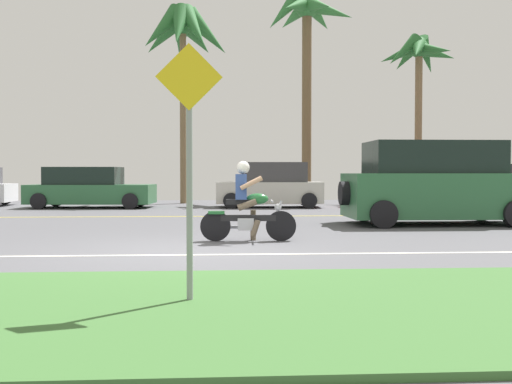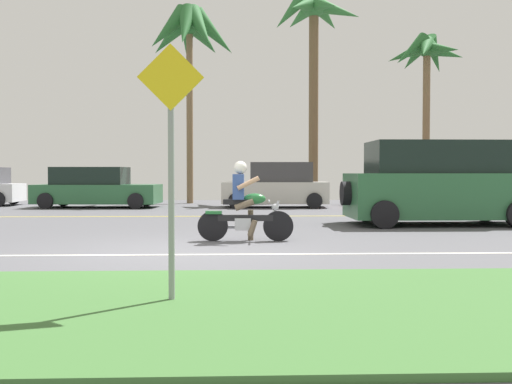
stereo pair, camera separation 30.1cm
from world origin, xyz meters
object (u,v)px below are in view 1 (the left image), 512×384
object	(u,v)px
parked_car_1	(89,189)
palm_tree_2	(183,36)
suv_nearby	(434,184)
palm_tree_0	(418,60)
parked_car_2	(272,186)
palm_tree_1	(307,24)
street_sign	(189,147)
parked_car_3	(407,187)
motorcyclist	(247,207)

from	to	relation	value
parked_car_1	palm_tree_2	bearing A→B (deg)	42.01
suv_nearby	palm_tree_0	size ratio (longest dim) A/B	0.62
suv_nearby	palm_tree_0	bearing A→B (deg)	73.21
parked_car_2	palm_tree_1	xyz separation A→B (m)	(1.87, 3.94, 6.94)
suv_nearby	street_sign	xyz separation A→B (m)	(-5.51, -8.56, 0.52)
parked_car_2	parked_car_3	world-z (taller)	parked_car_2
parked_car_2	palm_tree_1	distance (m)	8.20
motorcyclist	palm_tree_0	bearing A→B (deg)	60.80
motorcyclist	street_sign	size ratio (longest dim) A/B	0.72
palm_tree_0	palm_tree_1	world-z (taller)	palm_tree_1
parked_car_3	palm_tree_0	distance (m)	7.03
palm_tree_0	street_sign	distance (m)	22.16
suv_nearby	palm_tree_1	bearing A→B (deg)	97.26
suv_nearby	palm_tree_1	xyz separation A→B (m)	(-1.45, 11.41, 6.73)
motorcyclist	parked_car_3	bearing A→B (deg)	58.55
suv_nearby	palm_tree_2	world-z (taller)	palm_tree_2
parked_car_3	palm_tree_1	bearing A→B (deg)	125.20
palm_tree_0	palm_tree_2	world-z (taller)	palm_tree_2
suv_nearby	palm_tree_0	world-z (taller)	palm_tree_0
parked_car_1	palm_tree_0	xyz separation A→B (m)	(13.31, 3.62, 5.46)
motorcyclist	palm_tree_2	world-z (taller)	palm_tree_2
palm_tree_2	street_sign	distance (m)	19.83
palm_tree_1	palm_tree_2	bearing A→B (deg)	-170.12
parked_car_3	palm_tree_2	size ratio (longest dim) A/B	0.49
motorcyclist	suv_nearby	size ratio (longest dim) A/B	0.39
motorcyclist	palm_tree_1	bearing A→B (deg)	77.47
parked_car_1	parked_car_2	world-z (taller)	parked_car_2
parked_car_2	motorcyclist	bearing A→B (deg)	-97.39
parked_car_2	palm_tree_0	xyz separation A→B (m)	(6.70, 3.73, 5.39)
motorcyclist	suv_nearby	distance (m)	5.76
motorcyclist	parked_car_3	size ratio (longest dim) A/B	0.44
palm_tree_0	parked_car_1	bearing A→B (deg)	-164.79
suv_nearby	palm_tree_2	size ratio (longest dim) A/B	0.56
palm_tree_2	street_sign	world-z (taller)	palm_tree_2
parked_car_1	palm_tree_2	xyz separation A→B (m)	(3.23, 2.91, 6.18)
parked_car_1	parked_car_2	xyz separation A→B (m)	(6.61, -0.11, 0.07)
palm_tree_1	palm_tree_2	xyz separation A→B (m)	(-5.25, -0.91, -0.83)
suv_nearby	palm_tree_1	distance (m)	13.32
palm_tree_1	parked_car_2	bearing A→B (deg)	-115.40
palm_tree_2	palm_tree_1	bearing A→B (deg)	9.88
parked_car_1	palm_tree_1	xyz separation A→B (m)	(8.48, 3.83, 7.01)
motorcyclist	palm_tree_1	distance (m)	16.64
parked_car_1	street_sign	bearing A→B (deg)	-74.68
parked_car_2	palm_tree_0	bearing A→B (deg)	29.10
motorcyclist	palm_tree_0	world-z (taller)	palm_tree_0
parked_car_3	palm_tree_1	size ratio (longest dim) A/B	0.43
palm_tree_1	parked_car_3	bearing A→B (deg)	-54.80
suv_nearby	palm_tree_1	size ratio (longest dim) A/B	0.49
parked_car_1	parked_car_3	xyz separation A→B (m)	(11.54, -0.52, 0.06)
palm_tree_1	suv_nearby	bearing A→B (deg)	-82.74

